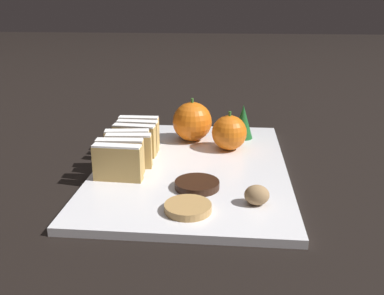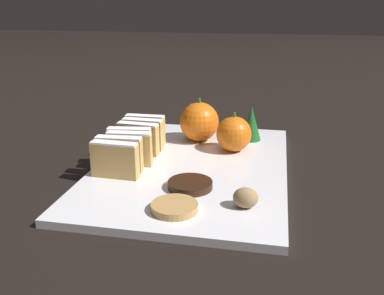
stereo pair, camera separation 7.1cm
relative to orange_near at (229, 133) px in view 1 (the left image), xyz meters
name	(u,v)px [view 1 (the left image)]	position (x,y,z in m)	size (l,w,h in m)	color
ground_plane	(192,171)	(-0.06, -0.08, -0.04)	(6.00, 6.00, 0.00)	black
serving_platter	(192,167)	(-0.06, -0.08, -0.04)	(0.32, 0.46, 0.01)	white
stollen_slice_front	(118,163)	(-0.17, -0.16, 0.00)	(0.08, 0.02, 0.06)	tan
stollen_slice_second	(120,157)	(-0.17, -0.13, 0.00)	(0.08, 0.02, 0.06)	tan
stollen_slice_third	(129,151)	(-0.16, -0.10, 0.00)	(0.08, 0.03, 0.06)	tan
stollen_slice_fourth	(128,145)	(-0.17, -0.08, 0.00)	(0.08, 0.03, 0.06)	tan
stollen_slice_fifth	(134,141)	(-0.17, -0.05, 0.00)	(0.08, 0.02, 0.06)	tan
stollen_slice_sixth	(138,136)	(-0.17, -0.02, 0.00)	(0.08, 0.02, 0.06)	tan
stollen_slice_back	(139,132)	(-0.17, 0.00, 0.00)	(0.08, 0.02, 0.06)	tan
orange_near	(229,133)	(0.00, 0.00, 0.00)	(0.06, 0.06, 0.07)	orange
orange_far	(192,122)	(-0.07, 0.05, 0.01)	(0.08, 0.08, 0.08)	orange
walnut	(257,195)	(0.04, -0.22, -0.02)	(0.03, 0.03, 0.03)	#9E7A51
chocolate_cookie	(197,185)	(-0.05, -0.18, -0.03)	(0.07, 0.07, 0.01)	black
gingerbread_cookie	(188,208)	(-0.05, -0.25, -0.03)	(0.06, 0.06, 0.01)	tan
evergreen_sprig	(243,122)	(0.03, 0.07, 0.00)	(0.04, 0.04, 0.07)	#195623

